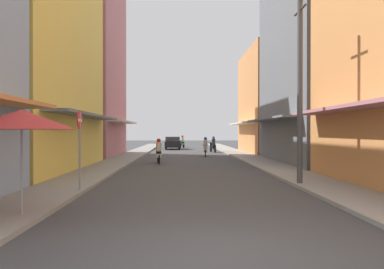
{
  "coord_description": "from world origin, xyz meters",
  "views": [
    {
      "loc": [
        -0.48,
        -5.88,
        1.97
      ],
      "look_at": [
        0.2,
        17.67,
        1.82
      ],
      "focal_mm": 35.03,
      "sensor_mm": 36.0,
      "label": 1
    }
  ],
  "objects_px": {
    "motorbike_black": "(213,145)",
    "motorbike_silver": "(205,148)",
    "parked_car": "(173,143)",
    "utility_pole": "(300,88)",
    "street_sign_no_entry": "(80,140)",
    "vendor_umbrella": "(22,119)",
    "motorbike_green": "(182,142)",
    "motorbike_white": "(159,152)"
  },
  "relations": [
    {
      "from": "motorbike_black",
      "to": "motorbike_green",
      "type": "height_order",
      "value": "same"
    },
    {
      "from": "parked_car",
      "to": "vendor_umbrella",
      "type": "height_order",
      "value": "vendor_umbrella"
    },
    {
      "from": "parked_car",
      "to": "vendor_umbrella",
      "type": "bearing_deg",
      "value": -94.37
    },
    {
      "from": "motorbike_black",
      "to": "utility_pole",
      "type": "relative_size",
      "value": 0.25
    },
    {
      "from": "parked_car",
      "to": "motorbike_silver",
      "type": "bearing_deg",
      "value": -77.33
    },
    {
      "from": "motorbike_black",
      "to": "street_sign_no_entry",
      "type": "xyz_separation_m",
      "value": [
        -6.36,
        -24.32,
        1.01
      ]
    },
    {
      "from": "motorbike_white",
      "to": "motorbike_green",
      "type": "height_order",
      "value": "same"
    },
    {
      "from": "vendor_umbrella",
      "to": "street_sign_no_entry",
      "type": "relative_size",
      "value": 0.94
    },
    {
      "from": "motorbike_white",
      "to": "street_sign_no_entry",
      "type": "relative_size",
      "value": 0.68
    },
    {
      "from": "motorbike_black",
      "to": "motorbike_silver",
      "type": "distance_m",
      "value": 6.48
    },
    {
      "from": "parked_car",
      "to": "utility_pole",
      "type": "xyz_separation_m",
      "value": [
        5.29,
        -29.59,
        2.84
      ]
    },
    {
      "from": "motorbike_white",
      "to": "utility_pole",
      "type": "height_order",
      "value": "utility_pole"
    },
    {
      "from": "vendor_umbrella",
      "to": "motorbike_green",
      "type": "bearing_deg",
      "value": 84.41
    },
    {
      "from": "parked_car",
      "to": "motorbike_white",
      "type": "bearing_deg",
      "value": -91.33
    },
    {
      "from": "motorbike_white",
      "to": "motorbike_green",
      "type": "distance_m",
      "value": 22.97
    },
    {
      "from": "motorbike_black",
      "to": "motorbike_silver",
      "type": "xyz_separation_m",
      "value": [
        -1.15,
        -6.38,
        0.0
      ]
    },
    {
      "from": "parked_car",
      "to": "utility_pole",
      "type": "bearing_deg",
      "value": -79.86
    },
    {
      "from": "utility_pole",
      "to": "motorbike_black",
      "type": "bearing_deg",
      "value": 93.01
    },
    {
      "from": "motorbike_black",
      "to": "motorbike_green",
      "type": "xyz_separation_m",
      "value": [
        -3.0,
        10.2,
        0.0
      ]
    },
    {
      "from": "motorbike_silver",
      "to": "parked_car",
      "type": "distance_m",
      "value": 13.37
    },
    {
      "from": "vendor_umbrella",
      "to": "utility_pole",
      "type": "xyz_separation_m",
      "value": [
        7.93,
        4.89,
        1.32
      ]
    },
    {
      "from": "street_sign_no_entry",
      "to": "vendor_umbrella",
      "type": "bearing_deg",
      "value": -95.94
    },
    {
      "from": "motorbike_green",
      "to": "utility_pole",
      "type": "relative_size",
      "value": 0.25
    },
    {
      "from": "motorbike_green",
      "to": "street_sign_no_entry",
      "type": "bearing_deg",
      "value": -95.56
    },
    {
      "from": "motorbike_green",
      "to": "utility_pole",
      "type": "xyz_separation_m",
      "value": [
        4.2,
        -33.13,
        2.87
      ]
    },
    {
      "from": "street_sign_no_entry",
      "to": "motorbike_silver",
      "type": "bearing_deg",
      "value": 73.82
    },
    {
      "from": "motorbike_white",
      "to": "parked_car",
      "type": "distance_m",
      "value": 19.38
    },
    {
      "from": "motorbike_black",
      "to": "utility_pole",
      "type": "distance_m",
      "value": 23.14
    },
    {
      "from": "motorbike_black",
      "to": "vendor_umbrella",
      "type": "distance_m",
      "value": 28.66
    },
    {
      "from": "motorbike_white",
      "to": "vendor_umbrella",
      "type": "height_order",
      "value": "vendor_umbrella"
    },
    {
      "from": "parked_car",
      "to": "street_sign_no_entry",
      "type": "bearing_deg",
      "value": -94.2
    },
    {
      "from": "motorbike_black",
      "to": "motorbike_green",
      "type": "distance_m",
      "value": 10.63
    },
    {
      "from": "motorbike_white",
      "to": "utility_pole",
      "type": "bearing_deg",
      "value": -60.66
    },
    {
      "from": "vendor_umbrella",
      "to": "utility_pole",
      "type": "height_order",
      "value": "utility_pole"
    },
    {
      "from": "motorbike_green",
      "to": "vendor_umbrella",
      "type": "relative_size",
      "value": 0.7
    },
    {
      "from": "motorbike_green",
      "to": "vendor_umbrella",
      "type": "bearing_deg",
      "value": -95.59
    },
    {
      "from": "motorbike_white",
      "to": "motorbike_black",
      "type": "relative_size",
      "value": 1.02
    },
    {
      "from": "motorbike_black",
      "to": "street_sign_no_entry",
      "type": "bearing_deg",
      "value": -104.65
    },
    {
      "from": "motorbike_black",
      "to": "vendor_umbrella",
      "type": "height_order",
      "value": "vendor_umbrella"
    },
    {
      "from": "parked_car",
      "to": "vendor_umbrella",
      "type": "relative_size",
      "value": 1.66
    },
    {
      "from": "motorbike_white",
      "to": "motorbike_black",
      "type": "xyz_separation_m",
      "value": [
        4.53,
        12.71,
        0.0
      ]
    },
    {
      "from": "motorbike_green",
      "to": "street_sign_no_entry",
      "type": "relative_size",
      "value": 0.65
    }
  ]
}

